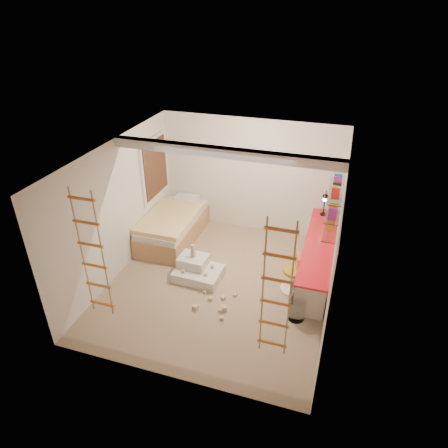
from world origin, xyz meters
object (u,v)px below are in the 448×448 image
(bed, at_px, (173,226))
(swivel_chair, at_px, (294,278))
(desk, at_px, (318,257))
(play_platform, at_px, (197,270))

(bed, xyz_separation_m, swivel_chair, (2.84, -0.99, -0.05))
(swivel_chair, bearing_deg, desk, 60.29)
(desk, relative_size, bed, 1.40)
(desk, height_order, bed, desk)
(bed, bearing_deg, swivel_chair, -19.14)
(bed, relative_size, play_platform, 2.19)
(desk, xyz_separation_m, play_platform, (-2.20, -0.77, -0.25))
(desk, distance_m, swivel_chair, 0.73)
(desk, bearing_deg, swivel_chair, -119.71)
(bed, distance_m, swivel_chair, 3.01)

